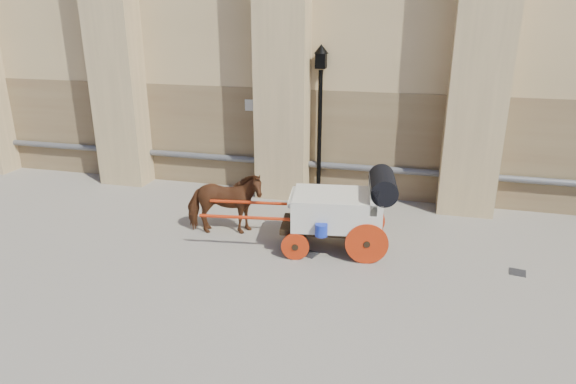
# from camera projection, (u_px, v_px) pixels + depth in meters

# --- Properties ---
(ground) EXTENTS (90.00, 90.00, 0.00)m
(ground) POSITION_uv_depth(u_px,v_px,m) (285.00, 252.00, 11.39)
(ground) COLOR slate
(ground) RESTS_ON ground
(horse) EXTENTS (1.97, 1.25, 1.54)m
(horse) POSITION_uv_depth(u_px,v_px,m) (224.00, 204.00, 12.09)
(horse) COLOR #572714
(horse) RESTS_ON ground
(carriage) EXTENTS (4.33, 1.69, 1.84)m
(carriage) POSITION_uv_depth(u_px,v_px,m) (343.00, 208.00, 11.21)
(carriage) COLOR black
(carriage) RESTS_ON ground
(street_lamp) EXTENTS (0.40, 0.40, 4.22)m
(street_lamp) POSITION_uv_depth(u_px,v_px,m) (320.00, 118.00, 14.09)
(street_lamp) COLOR black
(street_lamp) RESTS_ON ground
(drain_grate_near) EXTENTS (0.41, 0.41, 0.01)m
(drain_grate_near) POSITION_uv_depth(u_px,v_px,m) (310.00, 254.00, 11.30)
(drain_grate_near) COLOR black
(drain_grate_near) RESTS_ON ground
(drain_grate_far) EXTENTS (0.37, 0.37, 0.01)m
(drain_grate_far) POSITION_uv_depth(u_px,v_px,m) (518.00, 272.00, 10.52)
(drain_grate_far) COLOR black
(drain_grate_far) RESTS_ON ground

